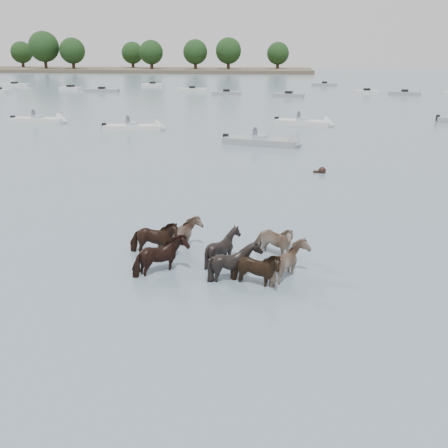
# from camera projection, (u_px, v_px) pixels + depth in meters

# --- Properties ---
(ground) EXTENTS (400.00, 400.00, 0.00)m
(ground) POSITION_uv_depth(u_px,v_px,m) (226.00, 259.00, 16.94)
(ground) COLOR slate
(ground) RESTS_ON ground
(shoreline) EXTENTS (160.00, 30.00, 1.00)m
(shoreline) POSITION_uv_depth(u_px,v_px,m) (63.00, 70.00, 165.29)
(shoreline) COLOR #4C4233
(shoreline) RESTS_ON ground
(pony_herd) EXTENTS (6.12, 4.09, 1.48)m
(pony_herd) POSITION_uv_depth(u_px,v_px,m) (218.00, 254.00, 16.20)
(pony_herd) COLOR black
(pony_herd) RESTS_ON ground
(swimming_pony) EXTENTS (0.72, 0.44, 0.44)m
(swimming_pony) POSITION_uv_depth(u_px,v_px,m) (321.00, 171.00, 28.82)
(swimming_pony) COLOR black
(swimming_pony) RESTS_ON ground
(motorboat_a) EXTENTS (5.62, 2.23, 1.92)m
(motorboat_a) POSITION_uv_depth(u_px,v_px,m) (142.00, 128.00, 43.86)
(motorboat_a) COLOR silver
(motorboat_a) RESTS_ON ground
(motorboat_b) EXTENTS (6.11, 3.04, 1.92)m
(motorboat_b) POSITION_uv_depth(u_px,v_px,m) (271.00, 142.00, 36.99)
(motorboat_b) COLOR gray
(motorboat_b) RESTS_ON ground
(motorboat_c) EXTENTS (5.73, 3.25, 1.92)m
(motorboat_c) POSITION_uv_depth(u_px,v_px,m) (311.00, 123.00, 46.54)
(motorboat_c) COLOR silver
(motorboat_c) RESTS_ON ground
(motorboat_f) EXTENTS (5.66, 1.65, 1.92)m
(motorboat_f) POSITION_uv_depth(u_px,v_px,m) (46.00, 121.00, 48.39)
(motorboat_f) COLOR silver
(motorboat_f) RESTS_ON ground
(distant_flotilla) EXTENTS (103.75, 27.32, 0.93)m
(distant_flotilla) POSITION_uv_depth(u_px,v_px,m) (277.00, 90.00, 84.53)
(distant_flotilla) COLOR silver
(distant_flotilla) RESTS_ON ground
(treeline) EXTENTS (145.88, 20.47, 12.20)m
(treeline) POSITION_uv_depth(u_px,v_px,m) (55.00, 51.00, 163.25)
(treeline) COLOR #382619
(treeline) RESTS_ON ground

